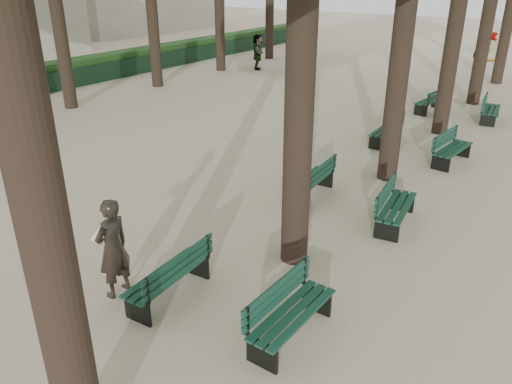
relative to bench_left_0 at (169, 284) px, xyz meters
The scene contains 15 objects.
ground 0.83m from the bench_left_0, 117.87° to the right, with size 120.00×120.00×0.00m, color beige.
bench_left_0 is the anchor object (origin of this frame).
bench_left_1 5.07m from the bench_left_0, 90.00° to the left, with size 0.69×1.83×0.92m.
bench_left_2 10.14m from the bench_left_0, 90.00° to the left, with size 0.60×1.81×0.92m.
bench_left_3 14.90m from the bench_left_0, 90.00° to the left, with size 0.81×1.86×0.92m.
bench_right_0 2.29m from the bench_left_0, ahead, with size 0.62×1.82×0.92m.
bench_right_1 5.30m from the bench_left_0, 64.66° to the left, with size 0.79×1.86×0.92m.
bench_right_2 9.72m from the bench_left_0, 76.51° to the left, with size 0.78×1.85×0.92m.
bench_right_3 15.00m from the bench_left_0, 81.30° to the left, with size 0.76×1.85×0.92m.
man_with_map 1.12m from the bench_left_0, 153.10° to the right, with size 0.62×0.73×1.80m.
pedestrian_b 26.19m from the bench_left_0, 91.26° to the left, with size 1.02×0.32×1.58m, color #262628.
pedestrian_d 29.18m from the bench_left_0, 91.03° to the left, with size 0.84×0.34×1.72m, color #262628.
pedestrian_e 21.63m from the bench_left_0, 120.06° to the left, with size 1.78×0.38×1.92m, color #262628.
fence 18.50m from the bench_left_0, 146.15° to the left, with size 0.08×42.00×0.90m, color black.
hedge 19.09m from the bench_left_0, 147.32° to the left, with size 1.20×42.00×1.20m, color #173C15.
Camera 1 is at (5.63, -4.38, 5.19)m, focal length 35.00 mm.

